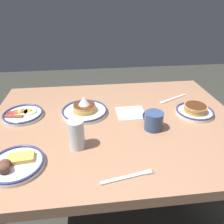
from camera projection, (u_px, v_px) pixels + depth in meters
ground_plane at (115, 210)px, 1.47m from camera, size 6.00×6.00×0.00m
dining_table at (115, 136)px, 1.16m from camera, size 1.29×0.97×0.72m
plate_near_main at (85, 109)px, 1.17m from camera, size 0.25×0.25×0.10m
plate_center_pancakes at (23, 114)px, 1.14m from camera, size 0.21×0.21×0.04m
plate_far_companion at (15, 164)px, 0.81m from camera, size 0.21×0.21×0.05m
plate_far_side at (195, 110)px, 1.16m from camera, size 0.20×0.20×0.05m
coffee_mug at (153, 120)px, 1.03m from camera, size 0.09×0.11×0.09m
drinking_glass at (77, 135)px, 0.90m from camera, size 0.07×0.07×0.13m
paper_napkin at (131, 113)px, 1.18m from camera, size 0.15×0.14×0.00m
fork_near at (128, 177)px, 0.78m from camera, size 0.20×0.05×0.01m
butter_knife at (173, 99)px, 1.33m from camera, size 0.20×0.11×0.01m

